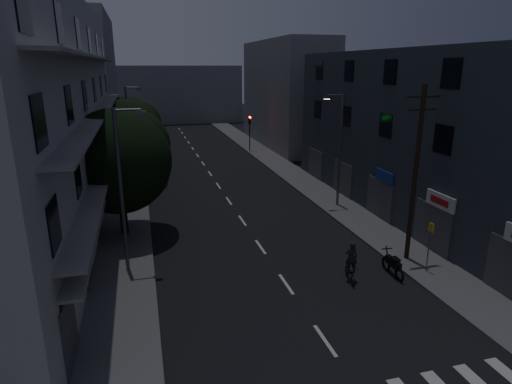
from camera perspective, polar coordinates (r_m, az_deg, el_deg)
name	(u,v)px	position (r m, az deg, el deg)	size (l,w,h in m)	color
ground	(217,184)	(37.59, -5.18, 1.04)	(160.00, 160.00, 0.00)	black
sidewalk_left	(128,190)	(37.09, -16.66, 0.31)	(3.00, 90.00, 0.15)	#565659
sidewalk_right	(298,178)	(39.50, 5.59, 1.90)	(3.00, 90.00, 0.15)	#565659
lane_markings	(206,168)	(43.58, -6.63, 3.16)	(0.15, 60.50, 0.01)	beige
building_left	(40,117)	(29.46, -26.81, 8.95)	(7.00, 36.00, 14.00)	#ABABA6
building_right	(420,135)	(30.99, 21.07, 7.10)	(6.19, 28.00, 11.00)	#292F38
building_far_left	(89,82)	(59.05, -21.43, 13.48)	(6.00, 20.00, 16.00)	slate
building_far_right	(286,94)	(55.87, 3.96, 12.89)	(6.00, 20.00, 13.00)	slate
building_far_end	(173,94)	(81.11, -11.03, 12.68)	(24.00, 8.00, 10.00)	slate
tree_near	(119,157)	(26.08, -17.76, 4.47)	(6.14, 6.14, 7.57)	black
tree_mid	(128,132)	(37.91, -16.69, 7.73)	(5.85, 5.85, 7.19)	black
tree_far	(124,123)	(44.90, -17.14, 8.78)	(5.62, 5.62, 6.95)	black
traffic_signal_far_right	(250,126)	(51.39, -0.85, 8.80)	(0.28, 0.37, 4.10)	black
traffic_signal_far_left	(136,130)	(50.01, -15.70, 7.98)	(0.28, 0.37, 4.10)	black
street_lamp_left_near	(123,184)	(21.19, -17.32, 1.05)	(1.51, 0.25, 8.00)	#54575B
street_lamp_right	(339,145)	(30.96, 11.00, 6.20)	(1.51, 0.25, 8.00)	#52545A
street_lamp_left_far	(129,125)	(42.39, -16.52, 8.54)	(1.51, 0.25, 8.00)	#55585D
utility_pole	(416,172)	(22.90, 20.51, 2.56)	(1.80, 0.24, 9.00)	black
bus_stop_sign	(430,238)	(22.61, 22.18, -5.73)	(0.06, 0.35, 2.52)	#595B60
motorcycle	(393,265)	(22.42, 17.78, -9.30)	(0.58, 2.02, 1.30)	black
cyclist	(351,268)	(21.25, 12.49, -9.84)	(0.87, 1.68, 2.03)	black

